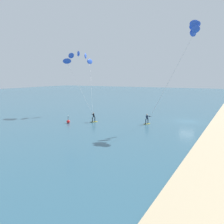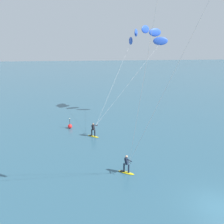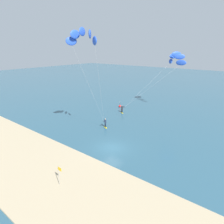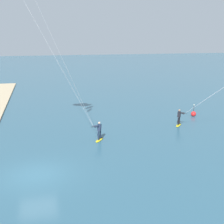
% 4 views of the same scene
% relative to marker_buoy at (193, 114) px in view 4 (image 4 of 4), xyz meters
% --- Properties ---
extents(ground_plane, '(240.00, 240.00, 0.00)m').
position_rel_marker_buoy_xyz_m(ground_plane, '(11.18, -17.31, -0.30)').
color(ground_plane, '#2D566B').
extents(marker_buoy, '(0.56, 0.56, 1.38)m').
position_rel_marker_buoy_xyz_m(marker_buoy, '(0.00, 0.00, 0.00)').
color(marker_buoy, red).
rests_on(marker_buoy, ground).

